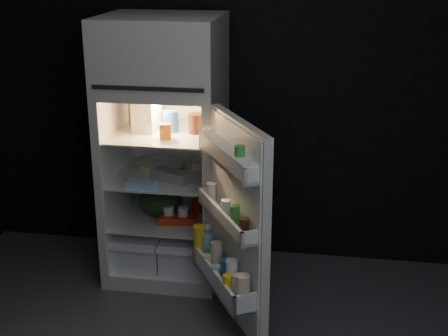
% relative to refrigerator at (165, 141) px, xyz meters
% --- Properties ---
extents(wall_back, '(4.00, 0.00, 2.70)m').
position_rel_refrigerator_xyz_m(wall_back, '(0.53, 0.38, 0.39)').
color(wall_back, black).
rests_on(wall_back, ground).
extents(refrigerator, '(0.76, 0.71, 1.78)m').
position_rel_refrigerator_xyz_m(refrigerator, '(0.00, 0.00, 0.00)').
color(refrigerator, silver).
rests_on(refrigerator, ground).
extents(fridge_door, '(0.53, 0.72, 1.22)m').
position_rel_refrigerator_xyz_m(fridge_door, '(0.57, -0.70, -0.28)').
color(fridge_door, silver).
rests_on(fridge_door, ground).
extents(milk_jug, '(0.18, 0.18, 0.24)m').
position_rel_refrigerator_xyz_m(milk_jug, '(-0.12, -0.02, 0.19)').
color(milk_jug, white).
rests_on(milk_jug, refrigerator).
extents(mayo_jar, '(0.13, 0.13, 0.14)m').
position_rel_refrigerator_xyz_m(mayo_jar, '(0.04, -0.01, 0.14)').
color(mayo_jar, '#205CAE').
rests_on(mayo_jar, refrigerator).
extents(jam_jar, '(0.11, 0.11, 0.13)m').
position_rel_refrigerator_xyz_m(jam_jar, '(0.22, -0.02, 0.14)').
color(jam_jar, black).
rests_on(jam_jar, refrigerator).
extents(amber_bottle, '(0.11, 0.11, 0.22)m').
position_rel_refrigerator_xyz_m(amber_bottle, '(-0.23, 0.09, 0.18)').
color(amber_bottle, '#AE671B').
rests_on(amber_bottle, refrigerator).
extents(small_carton, '(0.08, 0.07, 0.10)m').
position_rel_refrigerator_xyz_m(small_carton, '(0.05, -0.18, 0.12)').
color(small_carton, '#BF6316').
rests_on(small_carton, refrigerator).
extents(egg_carton, '(0.27, 0.20, 0.07)m').
position_rel_refrigerator_xyz_m(egg_carton, '(0.07, -0.14, -0.19)').
color(egg_carton, gray).
rests_on(egg_carton, refrigerator).
extents(pie, '(0.35, 0.35, 0.04)m').
position_rel_refrigerator_xyz_m(pie, '(-0.06, 0.08, -0.21)').
color(pie, tan).
rests_on(pie, refrigerator).
extents(flat_package, '(0.21, 0.12, 0.04)m').
position_rel_refrigerator_xyz_m(flat_package, '(-0.09, -0.29, -0.21)').
color(flat_package, '#8CBCD9').
rests_on(flat_package, refrigerator).
extents(wrapped_pkg, '(0.13, 0.12, 0.05)m').
position_rel_refrigerator_xyz_m(wrapped_pkg, '(0.20, 0.13, -0.20)').
color(wrapped_pkg, beige).
rests_on(wrapped_pkg, refrigerator).
extents(produce_bag, '(0.33, 0.28, 0.20)m').
position_rel_refrigerator_xyz_m(produce_bag, '(-0.04, -0.03, -0.43)').
color(produce_bag, '#193815').
rests_on(produce_bag, refrigerator).
extents(yogurt_tray, '(0.27, 0.17, 0.05)m').
position_rel_refrigerator_xyz_m(yogurt_tray, '(0.10, -0.13, -0.50)').
color(yogurt_tray, '#B9340F').
rests_on(yogurt_tray, refrigerator).
extents(small_can_red, '(0.08, 0.08, 0.09)m').
position_rel_refrigerator_xyz_m(small_can_red, '(0.19, 0.07, -0.48)').
color(small_can_red, '#B9340F').
rests_on(small_can_red, refrigerator).
extents(small_can_silver, '(0.07, 0.07, 0.09)m').
position_rel_refrigerator_xyz_m(small_can_silver, '(0.19, 0.13, -0.48)').
color(small_can_silver, silver).
rests_on(small_can_silver, refrigerator).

